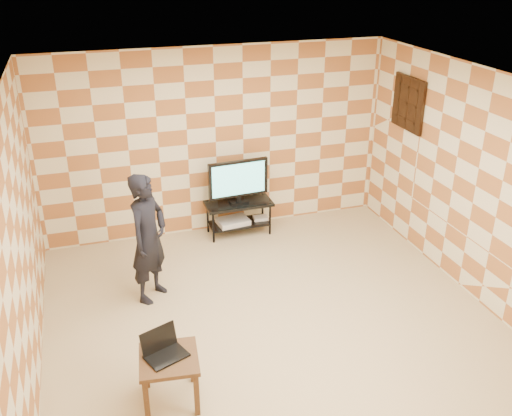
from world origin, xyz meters
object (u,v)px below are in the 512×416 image
object	(u,v)px
tv_stand	(239,211)
tv	(238,180)
side_table	(169,365)
person	(148,238)

from	to	relation	value
tv_stand	tv	distance (m)	0.49
tv_stand	side_table	xyz separation A→B (m)	(-1.55, -3.11, 0.05)
tv_stand	side_table	world-z (taller)	same
tv	person	xyz separation A→B (m)	(-1.46, -1.29, -0.06)
tv_stand	person	size ratio (longest dim) A/B	0.61
side_table	person	bearing A→B (deg)	87.13
person	tv	bearing A→B (deg)	-6.99
tv_stand	person	distance (m)	2.00
tv	side_table	size ratio (longest dim) A/B	1.50
side_table	tv_stand	bearing A→B (deg)	63.48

